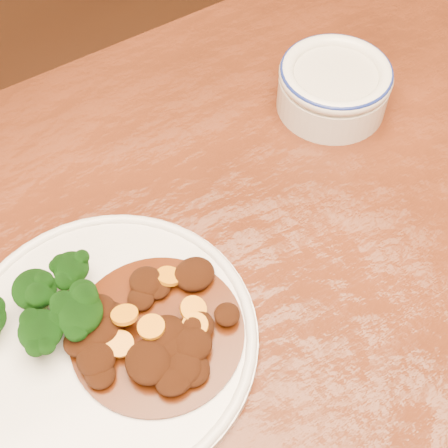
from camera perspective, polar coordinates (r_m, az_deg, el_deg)
dining_table at (r=0.70m, az=2.98°, el=-11.01°), size 1.52×0.93×0.75m
dinner_plate at (r=0.62m, az=-10.63°, el=-10.27°), size 0.29×0.29×0.02m
broccoli_florets at (r=0.61m, az=-16.13°, el=-7.26°), size 0.13×0.09×0.05m
mince_stew at (r=0.60m, az=-7.18°, el=-9.69°), size 0.17×0.17×0.03m
dip_bowl at (r=0.80m, az=10.01°, el=12.38°), size 0.14×0.14×0.06m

